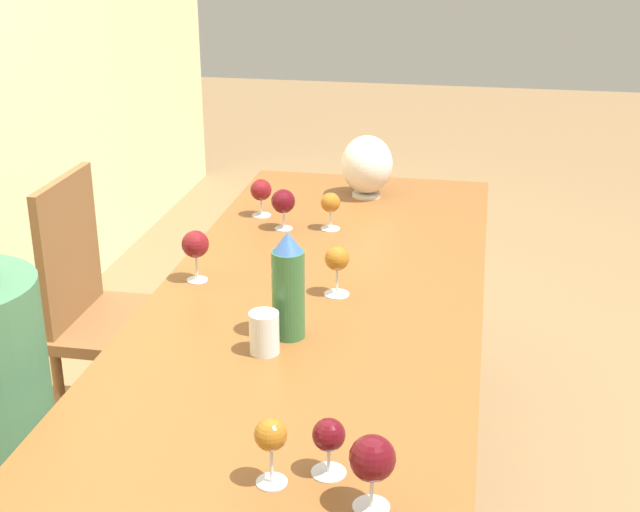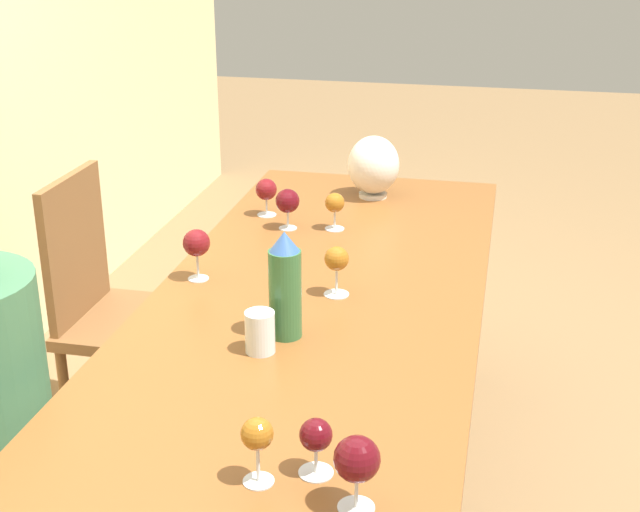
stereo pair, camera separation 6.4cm
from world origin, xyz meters
name	(u,v)px [view 2 (the right image)]	position (x,y,z in m)	size (l,w,h in m)	color
dining_table	(317,321)	(0.00, 0.00, 0.70)	(2.28, 0.89, 0.77)	brown
water_bottle	(285,286)	(-0.25, 0.02, 0.91)	(0.08, 0.08, 0.27)	#336638
water_tumbler	(260,332)	(-0.34, 0.06, 0.82)	(0.07, 0.07, 0.10)	silver
vase	(374,166)	(0.89, -0.01, 0.89)	(0.18, 0.18, 0.22)	silver
wine_glass_0	(266,190)	(0.61, 0.31, 0.86)	(0.07, 0.07, 0.13)	silver
wine_glass_1	(335,204)	(0.52, 0.06, 0.86)	(0.06, 0.06, 0.12)	silver
wine_glass_2	(316,437)	(-0.79, -0.17, 0.85)	(0.07, 0.07, 0.12)	silver
wine_glass_3	(288,202)	(0.50, 0.21, 0.87)	(0.08, 0.08, 0.13)	silver
wine_glass_4	(357,460)	(-0.88, -0.26, 0.87)	(0.08, 0.08, 0.15)	silver
wine_glass_5	(257,436)	(-0.84, -0.07, 0.87)	(0.06, 0.06, 0.14)	silver
wine_glass_6	(196,244)	(0.04, 0.35, 0.88)	(0.08, 0.08, 0.15)	silver
wine_glass_7	(337,260)	(0.02, -0.05, 0.87)	(0.07, 0.07, 0.14)	silver
chair_far	(114,303)	(0.39, 0.79, 0.50)	(0.44, 0.44, 0.94)	brown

